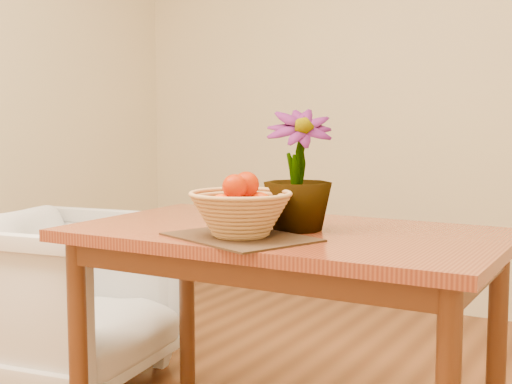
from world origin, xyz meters
The scene contains 7 objects.
wall_back centered at (0.00, 2.25, 1.35)m, with size 4.00×0.02×2.70m, color beige.
table centered at (0.00, 0.30, 0.66)m, with size 1.40×0.80×0.75m.
placemat centered at (-0.04, 0.08, 0.75)m, with size 0.42×0.32×0.01m, color #362113.
wicker_basket centered at (-0.04, 0.08, 0.82)m, with size 0.31×0.31×0.13m.
orange_pile centered at (-0.04, 0.08, 0.88)m, with size 0.18×0.19×0.14m.
potted_plant centered at (0.04, 0.30, 0.95)m, with size 0.22×0.22×0.39m, color #164313.
armchair centered at (-1.09, 0.40, 0.39)m, with size 0.76×0.72×0.79m, color gray.
Camera 1 is at (1.04, -1.76, 1.11)m, focal length 50.00 mm.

